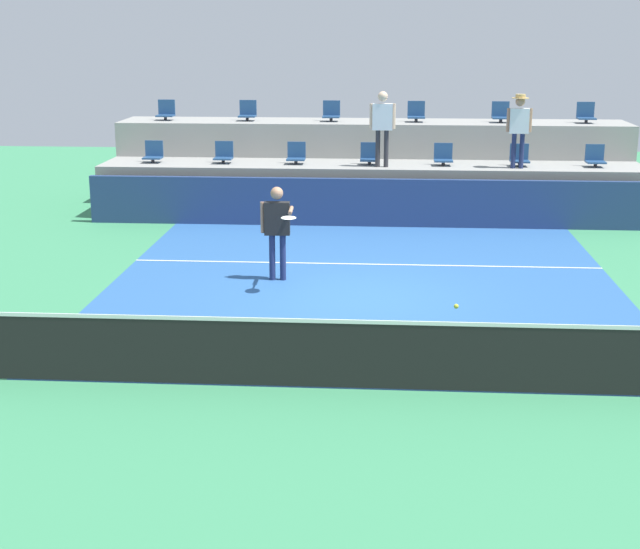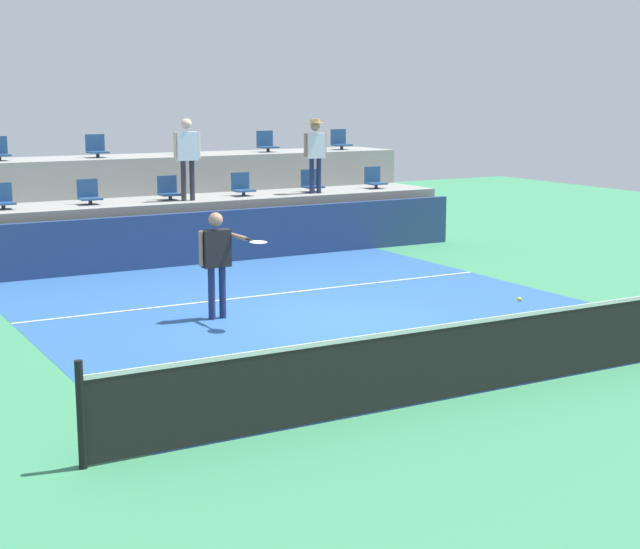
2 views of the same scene
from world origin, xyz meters
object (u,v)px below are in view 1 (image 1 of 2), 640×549
tennis_ball (456,306)px  stadium_chair_upper_left (248,112)px  stadium_chair_upper_far_left (166,112)px  stadium_chair_upper_mid_right (416,113)px  stadium_chair_upper_far_right (586,114)px  stadium_chair_lower_left (224,154)px  stadium_chair_lower_mid_right (443,156)px  tennis_player (277,224)px  stadium_chair_upper_right (501,114)px  stadium_chair_upper_mid_left (331,113)px  stadium_chair_lower_far_left (153,153)px  stadium_chair_lower_far_right (595,158)px  spectator_with_hat (519,123)px  stadium_chair_lower_center (370,155)px  stadium_chair_lower_right (519,157)px  spectator_leaning_on_rail (382,121)px  stadium_chair_lower_mid_left (296,155)px

tennis_ball → stadium_chair_upper_left: bearing=111.4°
stadium_chair_upper_far_left → stadium_chair_upper_mid_right: same height
stadium_chair_upper_far_right → stadium_chair_lower_left: bearing=-168.6°
stadium_chair_upper_mid_right → stadium_chair_lower_mid_right: bearing=-71.2°
stadium_chair_upper_far_right → tennis_player: size_ratio=0.31×
stadium_chair_upper_left → stadium_chair_upper_right: 6.47m
stadium_chair_upper_mid_left → stadium_chair_upper_left: bearing=180.0°
stadium_chair_lower_far_left → stadium_chair_lower_left: 1.73m
stadium_chair_lower_far_right → stadium_chair_upper_far_right: bearing=87.2°
tennis_player → spectator_with_hat: (4.96, 5.73, 1.25)m
stadium_chair_lower_center → stadium_chair_upper_far_left: size_ratio=1.00×
stadium_chair_upper_mid_right → tennis_player: (-2.66, -7.91, -1.27)m
stadium_chair_upper_far_left → tennis_player: stadium_chair_upper_far_left is taller
stadium_chair_upper_far_right → stadium_chair_lower_right: bearing=-135.8°
stadium_chair_lower_far_right → spectator_with_hat: 2.08m
stadium_chair_lower_right → stadium_chair_upper_mid_right: 3.12m
stadium_chair_upper_far_left → stadium_chair_upper_left: bearing=0.0°
stadium_chair_upper_right → stadium_chair_lower_center: bearing=-151.2°
stadium_chair_upper_far_left → stadium_chair_upper_right: (8.61, 0.00, 0.00)m
stadium_chair_upper_mid_right → stadium_chair_upper_left: bearing=180.0°
stadium_chair_lower_left → stadium_chair_upper_far_right: bearing=11.4°
stadium_chair_upper_left → tennis_ball: (4.59, -11.68, -1.60)m
spectator_with_hat → stadium_chair_upper_mid_left: bearing=154.0°
stadium_chair_lower_far_left → spectator_leaning_on_rail: spectator_leaning_on_rail is taller
stadium_chair_lower_left → stadium_chair_upper_left: 2.02m
tennis_player → tennis_ball: (2.91, -3.76, -0.33)m
stadium_chair_upper_far_right → spectator_with_hat: 2.93m
stadium_chair_upper_mid_left → tennis_player: bearing=-93.5°
stadium_chair_lower_far_right → stadium_chair_upper_mid_left: bearing=164.2°
stadium_chair_lower_mid_left → stadium_chair_upper_mid_right: stadium_chair_upper_mid_right is taller
stadium_chair_lower_far_right → spectator_with_hat: size_ratio=0.30×
stadium_chair_lower_center → stadium_chair_upper_mid_left: stadium_chair_upper_mid_left is taller
spectator_leaning_on_rail → spectator_with_hat: (3.15, 0.00, -0.03)m
stadium_chair_upper_left → spectator_leaning_on_rail: (3.49, -2.18, 0.00)m
stadium_chair_upper_mid_right → spectator_leaning_on_rail: bearing=-111.2°
stadium_chair_lower_mid_right → stadium_chair_upper_mid_right: bearing=108.8°
stadium_chair_upper_far_right → spectator_with_hat: size_ratio=0.30×
stadium_chair_lower_mid_right → stadium_chair_lower_far_right: 3.56m
stadium_chair_lower_far_right → stadium_chair_lower_mid_left: bearing=180.0°
stadium_chair_upper_left → stadium_chair_upper_mid_right: same height
stadium_chair_upper_far_left → stadium_chair_lower_far_left: bearing=-87.6°
stadium_chair_upper_right → spectator_with_hat: bearing=-85.6°
stadium_chair_lower_far_left → stadium_chair_lower_center: same height
tennis_player → spectator_leaning_on_rail: bearing=72.5°
stadium_chair_lower_center → stadium_chair_upper_far_right: (5.40, 1.80, 0.85)m
stadium_chair_lower_right → stadium_chair_lower_far_right: 1.76m
stadium_chair_lower_mid_left → stadium_chair_lower_right: 5.32m
stadium_chair_lower_far_left → stadium_chair_upper_left: 2.87m
stadium_chair_lower_mid_left → tennis_ball: size_ratio=7.65×
stadium_chair_lower_center → stadium_chair_lower_right: size_ratio=1.00×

